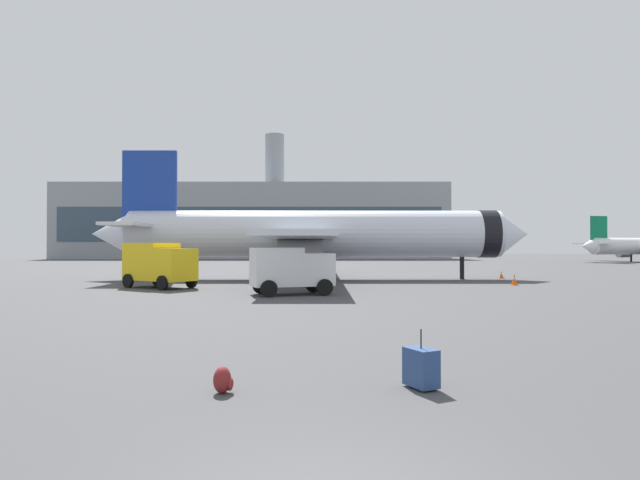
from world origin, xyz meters
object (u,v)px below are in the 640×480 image
at_px(airplane_at_gate, 314,234).
at_px(safety_cone_near, 517,279).
at_px(service_truck, 162,263).
at_px(traveller_backpack, 226,380).
at_px(rolling_suitcase, 424,367).
at_px(safety_cone_mid, 504,275).
at_px(cargo_van, 293,268).

relative_size(airplane_at_gate, safety_cone_near, 44.88).
bearing_deg(service_truck, traveller_backpack, -70.82).
bearing_deg(traveller_backpack, rolling_suitcase, 5.22).
xyz_separation_m(airplane_at_gate, safety_cone_mid, (15.89, 1.32, -3.35)).
distance_m(airplane_at_gate, traveller_backpack, 34.18).
relative_size(safety_cone_mid, rolling_suitcase, 0.56).
bearing_deg(rolling_suitcase, airplane_at_gate, 94.29).
relative_size(service_truck, rolling_suitcase, 4.73).
height_order(airplane_at_gate, safety_cone_near, airplane_at_gate).
distance_m(cargo_van, traveller_backpack, 19.84).
xyz_separation_m(cargo_van, traveller_backpack, (-0.14, -19.80, -1.22)).
relative_size(service_truck, safety_cone_near, 6.55).
relative_size(service_truck, safety_cone_mid, 8.46).
xyz_separation_m(safety_cone_mid, traveller_backpack, (-16.99, -35.31, -0.07)).
xyz_separation_m(cargo_van, rolling_suitcase, (3.48, -19.47, -1.06)).
xyz_separation_m(cargo_van, safety_cone_near, (15.03, 7.53, -1.06)).
bearing_deg(service_truck, safety_cone_mid, 22.41).
xyz_separation_m(safety_cone_near, rolling_suitcase, (-11.55, -27.00, -0.00)).
distance_m(safety_cone_near, rolling_suitcase, 29.37).
height_order(airplane_at_gate, service_truck, airplane_at_gate).
relative_size(safety_cone_near, rolling_suitcase, 0.72).
distance_m(airplane_at_gate, rolling_suitcase, 33.91).
bearing_deg(traveller_backpack, airplane_at_gate, 88.15).
height_order(safety_cone_near, rolling_suitcase, rolling_suitcase).
xyz_separation_m(safety_cone_mid, rolling_suitcase, (-13.37, -34.98, 0.09)).
height_order(cargo_van, safety_cone_near, cargo_van).
bearing_deg(cargo_van, safety_cone_mid, 42.64).
bearing_deg(safety_cone_mid, airplane_at_gate, -175.24).
height_order(service_truck, safety_cone_mid, service_truck).
bearing_deg(airplane_at_gate, cargo_van, -93.85).
distance_m(safety_cone_near, traveller_backpack, 31.26).
bearing_deg(safety_cone_mid, traveller_backpack, -115.69).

